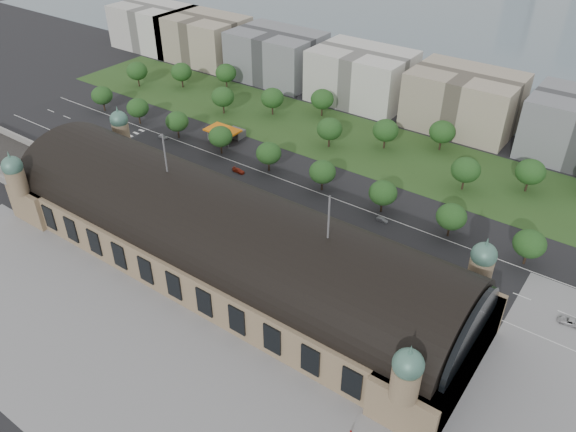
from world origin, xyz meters
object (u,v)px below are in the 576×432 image
Objects in this scene: traffic_car_2 at (143,146)px; traffic_car_5 at (382,220)px; traffic_car_1 at (163,137)px; parked_car_0 at (114,164)px; traffic_car_6 at (569,321)px; traffic_car_3 at (239,171)px; bus_east at (362,243)px; parked_car_4 at (160,176)px; parked_car_1 at (143,172)px; parked_car_3 at (180,184)px; bus_mid at (287,212)px; parked_car_5 at (231,206)px; parked_car_6 at (229,205)px; parked_car_2 at (163,185)px; petrol_station at (230,132)px; traffic_car_4 at (282,207)px; traffic_car_0 at (78,125)px; bus_west at (230,199)px.

traffic_car_2 is 104.68m from traffic_car_5.
traffic_car_1 is 27.68m from parked_car_0.
traffic_car_6 is at bearing 85.86° from traffic_car_2.
traffic_car_3 is 122.01m from traffic_car_6.
traffic_car_2 is 0.50× the size of bus_east.
parked_car_4 is at bearing 74.13° from parked_car_0.
parked_car_3 is (17.35, 1.79, -0.15)m from parked_car_1.
bus_mid is at bearing 87.79° from bus_east.
bus_east reaches higher than traffic_car_5.
parked_car_5 is (-46.13, -22.83, 0.13)m from traffic_car_5.
parked_car_5 is at bearing 70.20° from parked_car_6.
parked_car_4 is 54.37m from bus_mid.
parked_car_5 is (29.26, 4.00, 0.01)m from parked_car_2.
traffic_car_3 is 35.92m from parked_car_1.
traffic_car_4 is at bearing -31.72° from petrol_station.
traffic_car_3 reaches higher than traffic_car_1.
traffic_car_1 is 61.90m from parked_car_6.
parked_car_1 is at bearing -96.30° from parked_car_4.
parked_car_1 is at bearing -127.76° from parked_car_6.
traffic_car_2 reaches higher than parked_car_0.
traffic_car_4 is at bearing -107.94° from traffic_car_3.
bus_west is (94.22, -7.73, 0.92)m from traffic_car_0.
bus_west is (22.44, 2.00, 0.99)m from parked_car_3.
parked_car_6 is 0.40× the size of bus_mid.
traffic_car_5 is 1.02× the size of parked_car_4.
traffic_car_4 is at bearing -107.42° from traffic_car_1.
bus_mid reaches higher than bus_east.
bus_mid is (53.63, -33.30, -1.08)m from petrol_station.
traffic_car_0 is 143.13m from traffic_car_5.
bus_west is (-1.29, 2.32, 0.89)m from parked_car_6.
parked_car_5 is 47.88m from bus_east.
traffic_car_0 reaches higher than traffic_car_5.
traffic_car_1 is 39.84m from parked_car_2.
parked_car_1 is at bearing -83.58° from traffic_car_4.
parked_car_6 is (41.07, 1.46, -0.04)m from parked_car_1.
traffic_car_2 is 0.45× the size of bus_west.
traffic_car_1 is at bearing -152.69° from parked_car_3.
traffic_car_3 is 0.96× the size of parked_car_2.
traffic_car_0 is 0.80× the size of parked_car_2.
parked_car_3 is 0.37× the size of bus_east.
bus_west reaches higher than traffic_car_0.
traffic_car_5 is 74.33m from parked_car_3.
parked_car_5 reaches higher than parked_car_6.
bus_west is at bearing 76.16° from traffic_car_2.
parked_car_4 is 33.06m from bus_west.
traffic_car_5 is 16.06m from bus_east.
traffic_car_4 is 46.21m from parked_car_2.
traffic_car_1 is at bearing 87.99° from traffic_car_3.
petrol_station is at bearing 58.93° from bus_mid.
parked_car_4 is at bearing -124.88° from parked_car_5.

